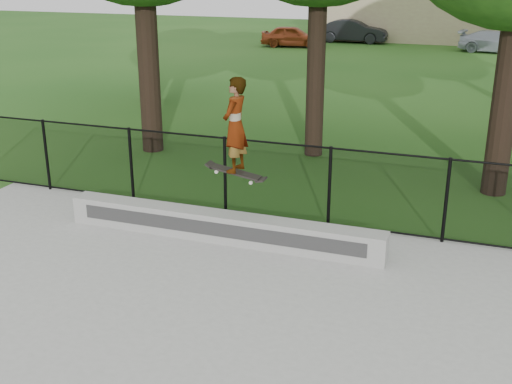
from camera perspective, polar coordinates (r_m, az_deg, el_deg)
grind_ledge at (r=11.00m, az=-3.12°, el=-3.09°), size 5.66×0.40×0.49m
car_a at (r=37.75m, az=3.23°, el=13.66°), size 3.65×1.89×1.20m
car_b at (r=40.23m, az=8.62°, el=13.97°), size 3.75×1.44×1.36m
car_c at (r=37.44m, az=20.58°, el=12.38°), size 3.80×2.17×1.13m
skater_airborne at (r=10.29m, az=-1.86°, el=5.77°), size 0.83×0.59×1.70m
chainlink_fence at (r=11.43m, az=6.54°, el=0.43°), size 16.06×0.06×1.50m
distant_building at (r=42.92m, az=14.41°, el=15.93°), size 12.40×6.40×4.30m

